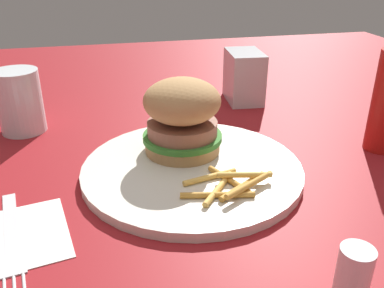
{
  "coord_description": "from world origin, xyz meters",
  "views": [
    {
      "loc": [
        0.47,
        -0.09,
        0.27
      ],
      "look_at": [
        0.01,
        0.01,
        0.04
      ],
      "focal_mm": 38.99,
      "sensor_mm": 36.0,
      "label": 1
    }
  ],
  "objects": [
    {
      "name": "plate",
      "position": [
        0.01,
        0.01,
        0.01
      ],
      "size": [
        0.28,
        0.28,
        0.01
      ],
      "primitive_type": "cylinder",
      "color": "silver",
      "rests_on": "ground_plane"
    },
    {
      "name": "fries_pile",
      "position": [
        0.07,
        0.04,
        0.02
      ],
      "size": [
        0.08,
        0.12,
        0.01
      ],
      "color": "gold",
      "rests_on": "plate"
    },
    {
      "name": "fork",
      "position": [
        0.1,
        -0.2,
        0.0
      ],
      "size": [
        0.17,
        0.05,
        0.0
      ],
      "color": "silver",
      "rests_on": "napkin"
    },
    {
      "name": "napkin_dispenser",
      "position": [
        -0.24,
        0.17,
        0.05
      ],
      "size": [
        0.09,
        0.07,
        0.09
      ],
      "primitive_type": "cube",
      "rotation": [
        0.0,
        0.0,
        3.05
      ],
      "color": "#B7BABF",
      "rests_on": "ground_plane"
    },
    {
      "name": "ground_plane",
      "position": [
        0.0,
        0.0,
        0.0
      ],
      "size": [
        1.6,
        1.6,
        0.0
      ],
      "primitive_type": "plane",
      "color": "maroon"
    },
    {
      "name": "sandwich",
      "position": [
        -0.03,
        0.01,
        0.06
      ],
      "size": [
        0.11,
        0.11,
        0.1
      ],
      "color": "tan",
      "rests_on": "plate"
    },
    {
      "name": "drink_glass",
      "position": [
        -0.18,
        -0.22,
        0.04
      ],
      "size": [
        0.07,
        0.07,
        0.1
      ],
      "color": "silver",
      "rests_on": "ground_plane"
    },
    {
      "name": "napkin",
      "position": [
        0.1,
        -0.2,
        0.0
      ],
      "size": [
        0.13,
        0.13,
        0.0
      ],
      "primitive_type": "cube",
      "rotation": [
        0.0,
        0.0,
        0.19
      ],
      "color": "white",
      "rests_on": "ground_plane"
    },
    {
      "name": "salt_shaker",
      "position": [
        0.25,
        0.09,
        0.03
      ],
      "size": [
        0.03,
        0.03,
        0.06
      ],
      "primitive_type": "cylinder",
      "color": "white",
      "rests_on": "ground_plane"
    }
  ]
}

